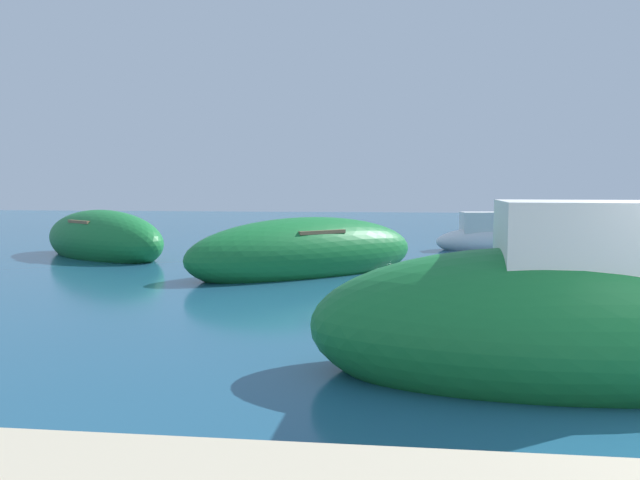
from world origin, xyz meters
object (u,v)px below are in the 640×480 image
at_px(moored_boat_4, 547,325).
at_px(moored_boat_5, 103,240).
at_px(moored_boat_0, 306,253).
at_px(moored_boat_6, 486,239).

relative_size(moored_boat_4, moored_boat_5, 0.96).
relative_size(moored_boat_0, moored_boat_4, 1.13).
distance_m(moored_boat_0, moored_boat_6, 7.82).
relative_size(moored_boat_0, moored_boat_6, 1.71).
height_order(moored_boat_5, moored_boat_6, moored_boat_5).
bearing_deg(moored_boat_0, moored_boat_4, 77.13).
bearing_deg(moored_boat_6, moored_boat_0, -138.52).
height_order(moored_boat_4, moored_boat_6, moored_boat_4).
xyz_separation_m(moored_boat_0, moored_boat_4, (3.72, -7.65, 0.12)).
xyz_separation_m(moored_boat_5, moored_boat_6, (11.36, 3.29, -0.14)).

